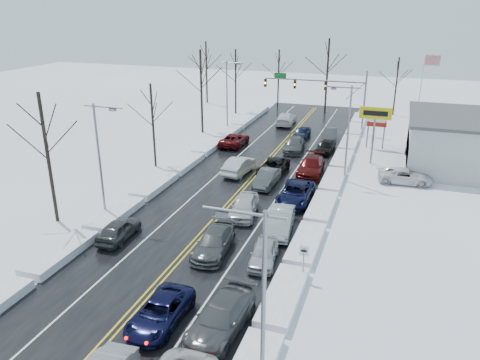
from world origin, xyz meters
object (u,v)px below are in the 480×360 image
(tires_plus_sign, at_px, (375,117))
(oncoming_car_0, at_px, (240,173))
(traffic_signal_mast, at_px, (325,89))
(flagpole, at_px, (422,88))

(tires_plus_sign, distance_m, oncoming_car_0, 14.93)
(traffic_signal_mast, relative_size, oncoming_car_0, 2.65)
(tires_plus_sign, relative_size, flagpole, 0.60)
(flagpole, distance_m, oncoming_car_0, 27.69)
(traffic_signal_mast, relative_size, tires_plus_sign, 2.21)
(flagpole, bearing_deg, traffic_signal_mast, -170.27)
(flagpole, relative_size, oncoming_car_0, 2.00)
(traffic_signal_mast, xyz_separation_m, flagpole, (11.72, 2.01, 0.45))
(tires_plus_sign, bearing_deg, flagpole, 71.56)
(oncoming_car_0, bearing_deg, flagpole, -121.95)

